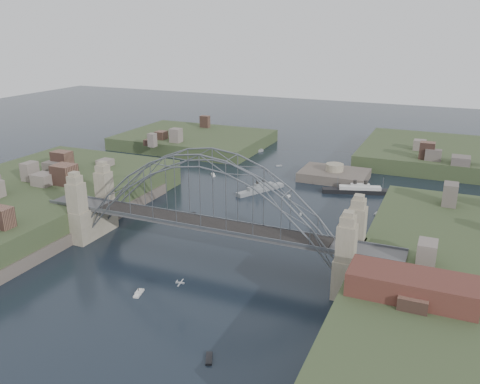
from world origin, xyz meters
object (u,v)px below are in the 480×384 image
(wharf_shed, at_px, (412,286))
(naval_cruiser_far, at_px, (249,152))
(naval_cruiser_near, at_px, (260,189))
(fort_island, at_px, (334,180))
(bridge, at_px, (207,206))
(ocean_liner, at_px, (360,190))

(wharf_shed, bearing_deg, naval_cruiser_far, 124.40)
(naval_cruiser_near, relative_size, naval_cruiser_far, 1.31)
(naval_cruiser_near, bearing_deg, fort_island, 50.61)
(bridge, height_order, wharf_shed, bridge)
(naval_cruiser_near, bearing_deg, wharf_shed, -51.06)
(fort_island, relative_size, ocean_liner, 0.96)
(bridge, relative_size, naval_cruiser_near, 5.02)
(fort_island, distance_m, naval_cruiser_far, 45.10)
(wharf_shed, xyz_separation_m, ocean_liner, (-21.27, 72.85, -9.13))
(naval_cruiser_far, bearing_deg, ocean_liner, -32.41)
(wharf_shed, height_order, naval_cruiser_far, wharf_shed)
(fort_island, distance_m, naval_cruiser_near, 28.52)
(bridge, bearing_deg, naval_cruiser_near, 97.22)
(fort_island, xyz_separation_m, ocean_liner, (10.73, -11.15, 1.21))
(bridge, xyz_separation_m, naval_cruiser_near, (-6.08, 47.98, -11.50))
(fort_island, bearing_deg, bridge, -99.73)
(wharf_shed, height_order, ocean_liner, wharf_shed)
(bridge, xyz_separation_m, fort_island, (12.00, 70.00, -12.66))
(wharf_shed, bearing_deg, bridge, 162.35)
(naval_cruiser_near, distance_m, ocean_liner, 30.79)
(fort_island, height_order, naval_cruiser_near, fort_island)
(ocean_liner, bearing_deg, naval_cruiser_far, 147.59)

